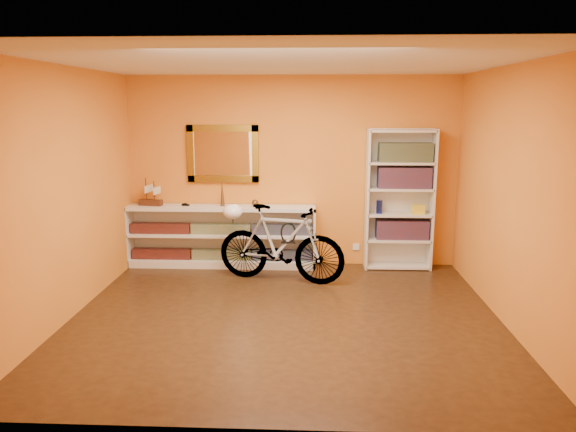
{
  "coord_description": "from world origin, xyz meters",
  "views": [
    {
      "loc": [
        0.27,
        -5.3,
        2.19
      ],
      "look_at": [
        0.0,
        0.7,
        0.95
      ],
      "focal_mm": 33.27,
      "sensor_mm": 36.0,
      "label": 1
    }
  ],
  "objects_px": {
    "console_unit": "(222,236)",
    "bookcase": "(399,200)",
    "bicycle": "(281,244)",
    "helmet": "(233,212)"
  },
  "relations": [
    {
      "from": "console_unit",
      "to": "bicycle",
      "type": "relative_size",
      "value": 1.55
    },
    {
      "from": "helmet",
      "to": "bicycle",
      "type": "bearing_deg",
      "value": -13.61
    },
    {
      "from": "bookcase",
      "to": "bicycle",
      "type": "distance_m",
      "value": 1.76
    },
    {
      "from": "console_unit",
      "to": "bookcase",
      "type": "relative_size",
      "value": 1.37
    },
    {
      "from": "bicycle",
      "to": "console_unit",
      "type": "bearing_deg",
      "value": 67.5
    },
    {
      "from": "bookcase",
      "to": "helmet",
      "type": "xyz_separation_m",
      "value": [
        -2.19,
        -0.5,
        -0.08
      ]
    },
    {
      "from": "bookcase",
      "to": "helmet",
      "type": "height_order",
      "value": "bookcase"
    },
    {
      "from": "console_unit",
      "to": "bicycle",
      "type": "xyz_separation_m",
      "value": [
        0.86,
        -0.63,
        0.07
      ]
    },
    {
      "from": "helmet",
      "to": "console_unit",
      "type": "bearing_deg",
      "value": 116.4
    },
    {
      "from": "console_unit",
      "to": "helmet",
      "type": "relative_size",
      "value": 10.16
    }
  ]
}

